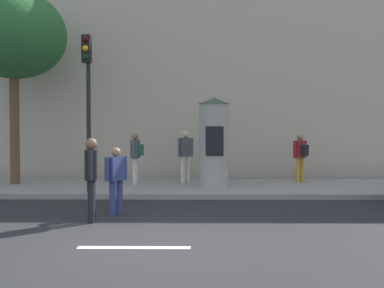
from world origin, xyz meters
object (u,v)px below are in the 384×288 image
(pedestrian_near_pole, at_px, (92,173))
(pedestrian_tallest, at_px, (186,152))
(traffic_light, at_px, (87,88))
(pedestrian_with_bag, at_px, (136,153))
(poster_column, at_px, (214,141))
(pedestrian_with_backpack, at_px, (301,153))
(street_tree, at_px, (14,35))
(pedestrian_in_light_jacket, at_px, (116,175))

(pedestrian_near_pole, xyz_separation_m, pedestrian_tallest, (1.76, 5.87, 0.18))
(traffic_light, bearing_deg, pedestrian_with_bag, 64.95)
(poster_column, distance_m, pedestrian_tallest, 1.39)
(pedestrian_with_bag, xyz_separation_m, pedestrian_with_backpack, (5.53, 0.54, -0.03))
(poster_column, bearing_deg, pedestrian_with_backpack, 20.05)
(pedestrian_near_pole, distance_m, pedestrian_tallest, 6.13)
(traffic_light, relative_size, pedestrian_tallest, 2.50)
(street_tree, bearing_deg, poster_column, -3.99)
(poster_column, xyz_separation_m, pedestrian_in_light_jacket, (-2.34, -4.06, -0.68))
(pedestrian_near_pole, relative_size, pedestrian_tallest, 0.98)
(pedestrian_with_bag, bearing_deg, poster_column, -12.19)
(pedestrian_tallest, height_order, pedestrian_with_bag, pedestrian_tallest)
(street_tree, relative_size, pedestrian_in_light_jacket, 4.21)
(pedestrian_in_light_jacket, bearing_deg, pedestrian_with_backpack, 43.99)
(traffic_light, distance_m, street_tree, 4.09)
(poster_column, height_order, pedestrian_with_backpack, poster_column)
(traffic_light, relative_size, pedestrian_near_pole, 2.54)
(pedestrian_near_pole, distance_m, pedestrian_with_bag, 5.45)
(traffic_light, height_order, street_tree, street_tree)
(pedestrian_near_pole, height_order, pedestrian_tallest, pedestrian_tallest)
(traffic_light, height_order, poster_column, traffic_light)
(pedestrian_in_light_jacket, distance_m, pedestrian_with_bag, 4.62)
(poster_column, distance_m, pedestrian_with_bag, 2.64)
(pedestrian_near_pole, bearing_deg, traffic_light, 105.34)
(poster_column, height_order, pedestrian_with_bag, poster_column)
(pedestrian_with_bag, bearing_deg, pedestrian_tallest, 14.55)
(poster_column, relative_size, pedestrian_in_light_jacket, 1.86)
(pedestrian_tallest, bearing_deg, traffic_light, -135.33)
(traffic_light, relative_size, pedestrian_with_backpack, 2.67)
(poster_column, xyz_separation_m, pedestrian_with_bag, (-2.55, 0.55, -0.40))
(pedestrian_tallest, bearing_deg, street_tree, -174.70)
(pedestrian_near_pole, height_order, pedestrian_with_backpack, pedestrian_with_backpack)
(pedestrian_near_pole, relative_size, pedestrian_in_light_jacket, 1.15)
(street_tree, bearing_deg, pedestrian_with_bag, 1.40)
(street_tree, xyz_separation_m, pedestrian_near_pole, (3.82, -5.35, -3.99))
(pedestrian_in_light_jacket, xyz_separation_m, pedestrian_with_bag, (-0.20, 4.61, 0.28))
(traffic_light, distance_m, poster_column, 4.22)
(pedestrian_in_light_jacket, distance_m, pedestrian_tallest, 5.23)
(traffic_light, xyz_separation_m, pedestrian_in_light_jacket, (1.23, -2.40, -2.20))
(traffic_light, bearing_deg, pedestrian_near_pole, -74.66)
(traffic_light, xyz_separation_m, pedestrian_with_bag, (1.03, 2.20, -1.92))
(pedestrian_near_pole, distance_m, pedestrian_in_light_jacket, 0.92)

